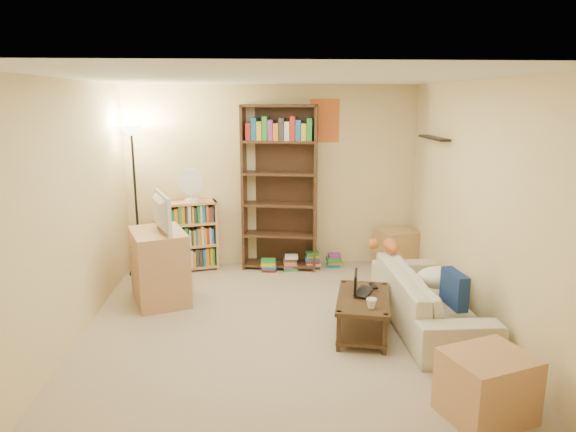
{
  "coord_description": "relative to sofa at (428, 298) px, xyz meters",
  "views": [
    {
      "loc": [
        -0.23,
        -4.8,
        2.32
      ],
      "look_at": [
        0.12,
        0.7,
        1.05
      ],
      "focal_mm": 32.0,
      "sensor_mm": 36.0,
      "label": 1
    }
  ],
  "objects": [
    {
      "name": "room",
      "position": [
        -1.55,
        -0.1,
        1.34
      ],
      "size": [
        4.5,
        4.54,
        2.52
      ],
      "color": "tan",
      "rests_on": "ground"
    },
    {
      "name": "sofa",
      "position": [
        0.0,
        0.0,
        0.0
      ],
      "size": [
        1.95,
        0.77,
        0.57
      ],
      "primitive_type": "imported",
      "rotation": [
        0.0,
        0.0,
        1.57
      ],
      "color": "#BBAD9B",
      "rests_on": "ground"
    },
    {
      "name": "navy_pillow",
      "position": [
        0.09,
        -0.42,
        0.26
      ],
      "size": [
        0.15,
        0.38,
        0.34
      ],
      "primitive_type": "cube",
      "rotation": [
        0.0,
        0.0,
        1.67
      ],
      "color": "navy",
      "rests_on": "sofa"
    },
    {
      "name": "cream_blanket",
      "position": [
        0.14,
        0.05,
        0.2
      ],
      "size": [
        0.52,
        0.37,
        0.22
      ],
      "primitive_type": "ellipsoid",
      "color": "white",
      "rests_on": "sofa"
    },
    {
      "name": "tabby_cat",
      "position": [
        -0.25,
        0.75,
        0.36
      ],
      "size": [
        0.45,
        0.16,
        0.15
      ],
      "color": "#CE622B",
      "rests_on": "sofa"
    },
    {
      "name": "coffee_table",
      "position": [
        -0.73,
        -0.2,
        -0.03
      ],
      "size": [
        0.69,
        0.99,
        0.4
      ],
      "rotation": [
        0.0,
        0.0,
        -0.23
      ],
      "color": "#422D19",
      "rests_on": "ground"
    },
    {
      "name": "laptop",
      "position": [
        -0.67,
        -0.13,
        0.13
      ],
      "size": [
        0.5,
        0.48,
        0.03
      ],
      "primitive_type": "imported",
      "rotation": [
        0.0,
        0.0,
        1.1
      ],
      "color": "black",
      "rests_on": "coffee_table"
    },
    {
      "name": "laptop_screen",
      "position": [
        -0.79,
        -0.11,
        0.23
      ],
      "size": [
        0.08,
        0.29,
        0.2
      ],
      "primitive_type": "cube",
      "rotation": [
        0.0,
        0.0,
        -0.23
      ],
      "color": "white",
      "rests_on": "laptop"
    },
    {
      "name": "mug",
      "position": [
        -0.72,
        -0.49,
        0.16
      ],
      "size": [
        0.1,
        0.1,
        0.09
      ],
      "primitive_type": "imported",
      "rotation": [
        0.0,
        0.0,
        0.01
      ],
      "color": "white",
      "rests_on": "coffee_table"
    },
    {
      "name": "tv_remote",
      "position": [
        -0.57,
        0.07,
        0.13
      ],
      "size": [
        0.06,
        0.16,
        0.02
      ],
      "primitive_type": "cube",
      "rotation": [
        0.0,
        0.0,
        0.07
      ],
      "color": "black",
      "rests_on": "coffee_table"
    },
    {
      "name": "tv_stand",
      "position": [
        -2.9,
        0.82,
        0.14
      ],
      "size": [
        0.8,
        0.93,
        0.84
      ],
      "primitive_type": "cube",
      "rotation": [
        0.0,
        0.0,
        0.35
      ],
      "color": "tan",
      "rests_on": "ground"
    },
    {
      "name": "television",
      "position": [
        -2.9,
        0.82,
        0.77
      ],
      "size": [
        0.81,
        0.58,
        0.43
      ],
      "primitive_type": "imported",
      "rotation": [
        0.0,
        0.0,
        1.92
      ],
      "color": "black",
      "rests_on": "tv_stand"
    },
    {
      "name": "tall_bookshelf",
      "position": [
        -1.46,
        1.94,
        0.9
      ],
      "size": [
        1.05,
        0.5,
        2.24
      ],
      "rotation": [
        0.0,
        0.0,
        -0.17
      ],
      "color": "#442A1A",
      "rests_on": "ground"
    },
    {
      "name": "short_bookshelf",
      "position": [
        -2.69,
        1.94,
        0.19
      ],
      "size": [
        0.79,
        0.47,
        0.96
      ],
      "rotation": [
        0.0,
        0.0,
        0.24
      ],
      "color": "tan",
      "rests_on": "ground"
    },
    {
      "name": "desk_fan",
      "position": [
        -2.64,
        1.9,
        0.9
      ],
      "size": [
        0.34,
        0.19,
        0.45
      ],
      "color": "white",
      "rests_on": "short_bookshelf"
    },
    {
      "name": "floor_lamp",
      "position": [
        -3.35,
        1.79,
        1.3
      ],
      "size": [
        0.34,
        0.34,
        1.99
      ],
      "color": "black",
      "rests_on": "ground"
    },
    {
      "name": "side_table",
      "position": [
        0.17,
        1.86,
        -0.02
      ],
      "size": [
        0.59,
        0.59,
        0.54
      ],
      "primitive_type": "cube",
      "rotation": [
        0.0,
        0.0,
        0.29
      ],
      "color": "tan",
      "rests_on": "ground"
    },
    {
      "name": "end_cabinet",
      "position": [
        -0.1,
        -1.61,
        -0.04
      ],
      "size": [
        0.72,
        0.66,
        0.5
      ],
      "primitive_type": "cube",
      "rotation": [
        0.0,
        0.0,
        0.32
      ],
      "color": "tan",
      "rests_on": "ground"
    },
    {
      "name": "book_stacks",
      "position": [
        -1.14,
        1.84,
        -0.18
      ],
      "size": [
        1.12,
        0.28,
        0.24
      ],
      "color": "red",
      "rests_on": "ground"
    }
  ]
}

